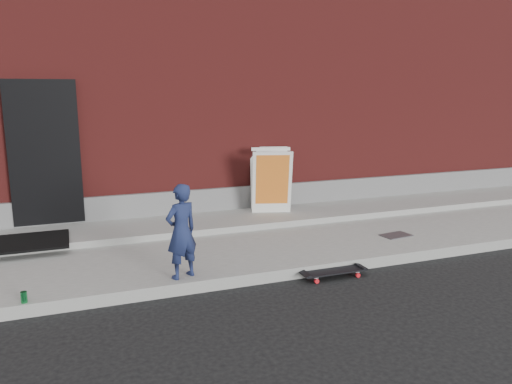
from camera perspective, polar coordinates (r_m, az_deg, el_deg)
name	(u,v)px	position (r m, az deg, el deg)	size (l,w,h in m)	color
ground	(271,283)	(6.31, 1.75, -10.34)	(80.00, 80.00, 0.00)	black
sidewalk	(234,243)	(7.62, -2.57, -5.89)	(20.00, 3.00, 0.15)	gray
apron	(217,221)	(8.41, -4.49, -3.36)	(20.00, 1.20, 0.10)	gray
building	(162,85)	(12.61, -10.66, 11.95)	(20.00, 8.10, 5.00)	maroon
child	(181,231)	(5.96, -8.53, -4.47)	(0.42, 0.27, 1.14)	#1A234A
skateboard	(334,272)	(6.52, 8.91, -9.01)	(0.85, 0.23, 0.10)	red
pizza_sign	(271,180)	(8.78, 1.70, 1.42)	(0.88, 0.96, 1.13)	white
soda_can	(24,297)	(5.91, -24.99, -10.84)	(0.07, 0.07, 0.12)	#1B8B40
doormat	(26,242)	(7.73, -24.81, -5.23)	(1.14, 0.92, 0.03)	black
utility_plate	(396,235)	(8.03, 15.72, -4.79)	(0.45, 0.29, 0.01)	#4F4F54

